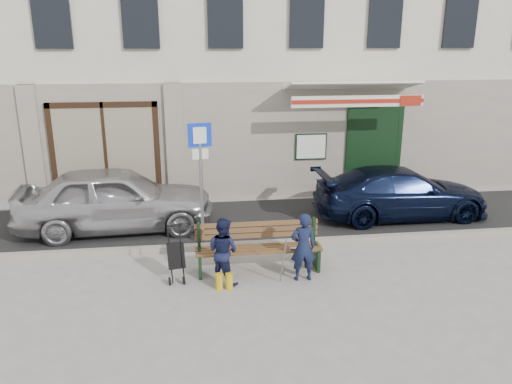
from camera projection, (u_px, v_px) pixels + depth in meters
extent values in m
plane|color=#9E9991|center=(249.00, 279.00, 9.24)|extent=(80.00, 80.00, 0.00)
cube|color=#282828|center=(234.00, 222.00, 12.18)|extent=(60.00, 3.20, 0.01)
cube|color=#9E9384|center=(240.00, 245.00, 10.65)|extent=(60.00, 0.18, 0.12)
cube|color=beige|center=(217.00, 16.00, 15.86)|extent=(20.00, 7.00, 10.00)
cube|color=#9E9384|center=(227.00, 143.00, 13.48)|extent=(20.00, 0.12, 3.20)
cube|color=maroon|center=(106.00, 147.00, 13.16)|extent=(2.50, 0.12, 2.00)
cube|color=black|center=(373.00, 150.00, 14.00)|extent=(1.60, 0.10, 2.60)
cube|color=black|center=(367.00, 150.00, 14.48)|extent=(1.25, 0.90, 2.40)
cube|color=white|center=(311.00, 147.00, 13.71)|extent=(0.80, 0.03, 0.65)
cube|color=white|center=(348.00, 87.00, 13.13)|extent=(3.40, 1.72, 0.42)
cube|color=white|center=(358.00, 101.00, 12.40)|extent=(3.40, 0.05, 0.28)
cube|color=maroon|center=(359.00, 101.00, 12.37)|extent=(3.40, 0.02, 0.10)
imported|color=silver|center=(116.00, 199.00, 11.48)|extent=(4.51, 2.01, 1.51)
imported|color=black|center=(401.00, 193.00, 12.39)|extent=(4.33, 1.83, 1.25)
cylinder|color=gray|center=(201.00, 188.00, 10.45)|extent=(0.07, 0.07, 2.55)
cube|color=#0E32C4|center=(200.00, 135.00, 10.12)|extent=(0.49, 0.12, 0.49)
cube|color=white|center=(200.00, 135.00, 10.09)|extent=(0.27, 0.07, 0.33)
cube|color=white|center=(200.00, 154.00, 10.23)|extent=(0.33, 0.09, 0.22)
cube|color=brown|center=(259.00, 249.00, 9.46)|extent=(2.40, 0.50, 0.04)
cube|color=brown|center=(257.00, 230.00, 9.64)|extent=(2.40, 0.10, 0.36)
cube|color=black|center=(200.00, 263.00, 9.39)|extent=(0.06, 0.50, 0.45)
cube|color=black|center=(316.00, 257.00, 9.66)|extent=(0.06, 0.50, 0.45)
cube|color=white|center=(299.00, 248.00, 9.45)|extent=(0.34, 0.25, 0.11)
cylinder|color=gray|center=(283.00, 260.00, 8.85)|extent=(0.07, 0.34, 0.96)
cylinder|color=gold|center=(219.00, 282.00, 8.83)|extent=(0.13, 0.13, 0.30)
cylinder|color=gold|center=(229.00, 281.00, 8.85)|extent=(0.13, 0.13, 0.30)
imported|color=#141A37|center=(303.00, 247.00, 9.06)|extent=(0.48, 0.33, 1.29)
imported|color=#141939|center=(223.00, 251.00, 8.95)|extent=(0.77, 0.76, 1.25)
cylinder|color=black|center=(170.00, 281.00, 9.01)|extent=(0.06, 0.15, 0.15)
cylinder|color=black|center=(184.00, 280.00, 9.04)|extent=(0.06, 0.15, 0.15)
cube|color=black|center=(176.00, 256.00, 9.11)|extent=(0.34, 0.32, 0.50)
cylinder|color=black|center=(175.00, 225.00, 9.07)|extent=(0.27, 0.08, 0.02)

